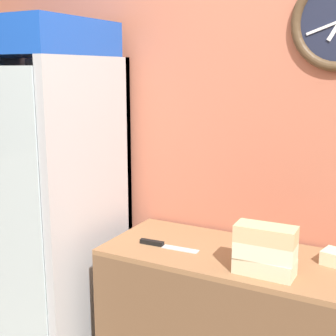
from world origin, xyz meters
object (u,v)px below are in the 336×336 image
(sandwich_stack_middle, at_px, (265,250))
(chefs_knife, at_px, (161,244))
(sandwich_stack_top, at_px, (266,234))
(sandwich_stack_bottom, at_px, (264,266))
(beverage_cooler, at_px, (44,184))

(sandwich_stack_middle, xyz_separation_m, chefs_knife, (-0.55, 0.08, -0.10))
(sandwich_stack_middle, xyz_separation_m, sandwich_stack_top, (0.00, 0.00, 0.07))
(sandwich_stack_bottom, height_order, sandwich_stack_top, sandwich_stack_top)
(chefs_knife, bearing_deg, sandwich_stack_middle, -8.04)
(beverage_cooler, xyz_separation_m, chefs_knife, (0.79, -0.05, -0.21))
(beverage_cooler, height_order, chefs_knife, beverage_cooler)
(beverage_cooler, bearing_deg, chefs_knife, -3.68)
(sandwich_stack_top, bearing_deg, sandwich_stack_middle, 0.00)
(beverage_cooler, bearing_deg, sandwich_stack_middle, -5.47)
(chefs_knife, bearing_deg, sandwich_stack_bottom, -8.04)
(beverage_cooler, distance_m, sandwich_stack_bottom, 1.36)
(beverage_cooler, height_order, sandwich_stack_middle, beverage_cooler)
(sandwich_stack_middle, distance_m, sandwich_stack_top, 0.07)
(sandwich_stack_top, xyz_separation_m, chefs_knife, (-0.55, 0.08, -0.17))
(sandwich_stack_top, bearing_deg, sandwich_stack_bottom, 0.00)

